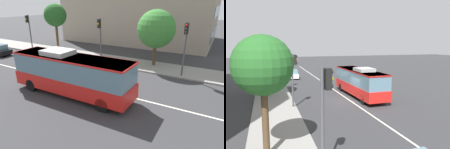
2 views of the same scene
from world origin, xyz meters
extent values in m
plane|color=#333335|center=(0.00, 0.00, 0.00)|extent=(160.00, 160.00, 0.00)
cube|color=gray|center=(0.00, 7.90, 0.07)|extent=(80.00, 3.99, 0.14)
cube|color=silver|center=(0.00, 0.00, 0.01)|extent=(76.00, 0.16, 0.01)
cube|color=red|center=(1.59, -1.81, 0.98)|extent=(10.04, 2.65, 1.10)
cube|color=slate|center=(1.59, -1.81, 2.31)|extent=(9.84, 2.57, 1.58)
cube|color=red|center=(1.59, -1.81, 3.04)|extent=(9.94, 2.62, 0.12)
cube|color=#B2B2B2|center=(0.40, -1.83, 3.28)|extent=(2.23, 1.83, 0.36)
cylinder|color=black|center=(4.98, -0.66, 0.50)|extent=(1.00, 0.31, 1.00)
cylinder|color=black|center=(5.01, -2.86, 0.50)|extent=(1.00, 0.31, 1.00)
cylinder|color=black|center=(-1.82, -0.76, 0.50)|extent=(1.00, 0.31, 1.00)
cylinder|color=black|center=(-1.79, -2.96, 0.50)|extent=(1.00, 0.31, 1.00)
cylinder|color=black|center=(-14.26, 3.35, 0.32)|extent=(0.65, 0.24, 0.64)
cylinder|color=#47474C|center=(8.19, 6.49, 2.60)|extent=(0.16, 0.16, 5.20)
cube|color=black|center=(8.17, 6.21, 4.65)|extent=(0.33, 0.30, 0.96)
sphere|color=red|center=(8.16, 6.06, 4.97)|extent=(0.22, 0.22, 0.22)
sphere|color=#2D2D2D|center=(8.16, 6.06, 4.65)|extent=(0.22, 0.22, 0.22)
sphere|color=#2D2D2D|center=(8.16, 6.06, 4.33)|extent=(0.22, 0.22, 0.22)
cylinder|color=#47474C|center=(-0.96, 6.20, 2.60)|extent=(0.16, 0.16, 5.20)
cube|color=black|center=(-0.97, 5.92, 4.65)|extent=(0.34, 0.30, 0.96)
sphere|color=#2D2D2D|center=(-0.98, 5.77, 4.97)|extent=(0.22, 0.22, 0.22)
sphere|color=#F9A514|center=(-0.98, 5.77, 4.65)|extent=(0.22, 0.22, 0.22)
sphere|color=#2D2D2D|center=(-0.98, 5.77, 4.33)|extent=(0.22, 0.22, 0.22)
cylinder|color=#47474C|center=(-12.96, 6.26, 2.60)|extent=(0.16, 0.16, 5.20)
cube|color=black|center=(-12.94, 5.98, 4.65)|extent=(0.34, 0.30, 0.96)
sphere|color=#2D2D2D|center=(-12.93, 5.83, 4.97)|extent=(0.22, 0.22, 0.22)
sphere|color=#F9A514|center=(-12.93, 5.83, 4.65)|extent=(0.22, 0.22, 0.22)
sphere|color=#2D2D2D|center=(-12.93, 5.83, 4.33)|extent=(0.22, 0.22, 0.22)
cylinder|color=#4C3823|center=(4.71, 8.44, 1.31)|extent=(0.36, 0.36, 2.62)
sphere|color=#387F33|center=(4.71, 8.44, 4.16)|extent=(4.09, 4.09, 4.09)
cylinder|color=#4C3823|center=(-10.24, 8.70, 1.95)|extent=(0.36, 0.36, 3.91)
sphere|color=#235B23|center=(-10.24, 8.70, 5.09)|extent=(3.17, 3.17, 3.17)
cube|color=slate|center=(9.45, 24.42, 2.11)|extent=(0.28, 15.45, 1.50)
cube|color=slate|center=(9.45, 24.42, 5.51)|extent=(0.28, 15.45, 1.50)
camera|label=1|loc=(11.34, -12.49, 6.91)|focal=31.61mm
camera|label=2|loc=(-22.42, 8.56, 6.23)|focal=36.30mm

